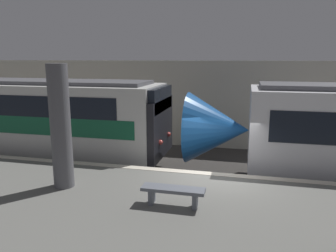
% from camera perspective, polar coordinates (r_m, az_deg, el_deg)
% --- Properties ---
extents(ground_plane, '(120.00, 120.00, 0.00)m').
position_cam_1_polar(ground_plane, '(10.60, 8.20, -13.25)').
color(ground_plane, '#33302D').
extents(platform, '(40.00, 5.49, 1.04)m').
position_cam_1_polar(platform, '(7.93, 6.31, -18.14)').
color(platform, slate).
rests_on(platform, ground).
extents(station_rear_barrier, '(50.00, 0.15, 4.34)m').
position_cam_1_polar(station_rear_barrier, '(16.44, 10.67, 3.54)').
color(station_rear_barrier, '#B2AD9E').
rests_on(station_rear_barrier, ground).
extents(support_pillar_near, '(0.54, 0.54, 3.30)m').
position_cam_1_polar(support_pillar_near, '(9.07, -18.20, -0.17)').
color(support_pillar_near, '#56565B').
rests_on(support_pillar_near, platform).
extents(platform_bench, '(1.50, 0.40, 0.45)m').
position_cam_1_polar(platform_bench, '(7.85, 0.91, -11.45)').
color(platform_bench, slate).
rests_on(platform_bench, platform).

